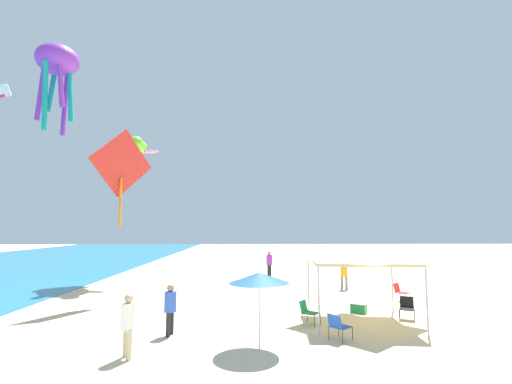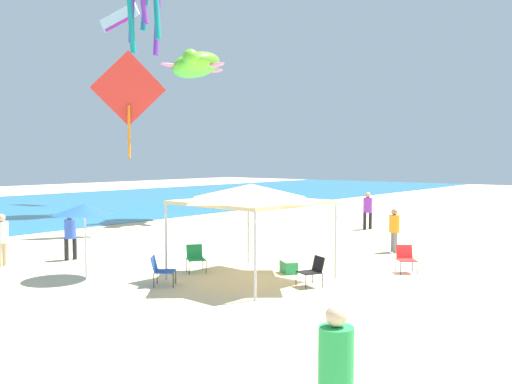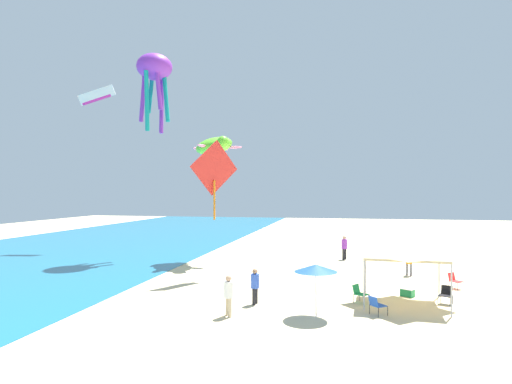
{
  "view_description": "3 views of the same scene",
  "coord_description": "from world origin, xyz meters",
  "px_view_note": "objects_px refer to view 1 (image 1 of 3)",
  "views": [
    {
      "loc": [
        -16.38,
        7.53,
        3.48
      ],
      "look_at": [
        1.07,
        7.1,
        5.22
      ],
      "focal_mm": 25.15,
      "sensor_mm": 36.0,
      "label": 1
    },
    {
      "loc": [
        -15.07,
        -6.77,
        3.5
      ],
      "look_at": [
        -2.93,
        2.98,
        2.54
      ],
      "focal_mm": 39.07,
      "sensor_mm": 36.0,
      "label": 2
    },
    {
      "loc": [
        -23.1,
        6.1,
        5.16
      ],
      "look_at": [
        1.07,
        11.1,
        5.17
      ],
      "focal_mm": 29.28,
      "sensor_mm": 36.0,
      "label": 3
    }
  ],
  "objects_px": {
    "person_near_umbrella": "(170,305)",
    "folding_chair_right_of_tent": "(400,291)",
    "person_far_stroller": "(344,273)",
    "kite_diamond_red": "(122,167)",
    "canopy_tent": "(359,255)",
    "folding_chair_near_cooler": "(407,306)",
    "beach_umbrella": "(259,278)",
    "person_by_tent": "(128,320)",
    "kite_turtle_lime": "(126,149)",
    "folding_chair_facing_ocean": "(338,325)",
    "kite_octopus_purple": "(57,65)",
    "cooler_box": "(359,308)",
    "person_watching_sky": "(269,262)",
    "folding_chair_left_of_tent": "(308,310)"
  },
  "relations": [
    {
      "from": "canopy_tent",
      "to": "person_by_tent",
      "type": "height_order",
      "value": "canopy_tent"
    },
    {
      "from": "person_by_tent",
      "to": "kite_diamond_red",
      "type": "height_order",
      "value": "kite_diamond_red"
    },
    {
      "from": "folding_chair_right_of_tent",
      "to": "person_watching_sky",
      "type": "relative_size",
      "value": 0.45
    },
    {
      "from": "beach_umbrella",
      "to": "folding_chair_near_cooler",
      "type": "xyz_separation_m",
      "value": [
        3.22,
        -5.78,
        -1.53
      ]
    },
    {
      "from": "person_watching_sky",
      "to": "kite_turtle_lime",
      "type": "height_order",
      "value": "kite_turtle_lime"
    },
    {
      "from": "beach_umbrella",
      "to": "canopy_tent",
      "type": "bearing_deg",
      "value": -53.34
    },
    {
      "from": "folding_chair_left_of_tent",
      "to": "folding_chair_right_of_tent",
      "type": "distance_m",
      "value": 6.45
    },
    {
      "from": "folding_chair_facing_ocean",
      "to": "kite_turtle_lime",
      "type": "distance_m",
      "value": 18.48
    },
    {
      "from": "folding_chair_facing_ocean",
      "to": "person_by_tent",
      "type": "relative_size",
      "value": 0.48
    },
    {
      "from": "folding_chair_facing_ocean",
      "to": "kite_octopus_purple",
      "type": "relative_size",
      "value": 0.13
    },
    {
      "from": "folding_chair_left_of_tent",
      "to": "person_near_umbrella",
      "type": "bearing_deg",
      "value": 140.15
    },
    {
      "from": "folding_chair_near_cooler",
      "to": "person_watching_sky",
      "type": "xyz_separation_m",
      "value": [
        11.89,
        4.54,
        0.6
      ]
    },
    {
      "from": "canopy_tent",
      "to": "person_far_stroller",
      "type": "bearing_deg",
      "value": -10.31
    },
    {
      "from": "beach_umbrella",
      "to": "cooler_box",
      "type": "xyz_separation_m",
      "value": [
        4.26,
        -4.24,
        -1.81
      ]
    },
    {
      "from": "folding_chair_left_of_tent",
      "to": "person_by_tent",
      "type": "bearing_deg",
      "value": 156.35
    },
    {
      "from": "canopy_tent",
      "to": "person_near_umbrella",
      "type": "bearing_deg",
      "value": 102.96
    },
    {
      "from": "folding_chair_right_of_tent",
      "to": "person_watching_sky",
      "type": "height_order",
      "value": "person_watching_sky"
    },
    {
      "from": "person_far_stroller",
      "to": "kite_octopus_purple",
      "type": "xyz_separation_m",
      "value": [
        4.14,
        18.91,
        14.0
      ]
    },
    {
      "from": "person_near_umbrella",
      "to": "folding_chair_right_of_tent",
      "type": "bearing_deg",
      "value": -52.66
    },
    {
      "from": "person_watching_sky",
      "to": "person_by_tent",
      "type": "bearing_deg",
      "value": 10.19
    },
    {
      "from": "person_watching_sky",
      "to": "folding_chair_right_of_tent",
      "type": "bearing_deg",
      "value": 60.92
    },
    {
      "from": "beach_umbrella",
      "to": "person_far_stroller",
      "type": "height_order",
      "value": "beach_umbrella"
    },
    {
      "from": "folding_chair_facing_ocean",
      "to": "person_watching_sky",
      "type": "height_order",
      "value": "person_watching_sky"
    },
    {
      "from": "canopy_tent",
      "to": "folding_chair_near_cooler",
      "type": "height_order",
      "value": "canopy_tent"
    },
    {
      "from": "kite_turtle_lime",
      "to": "folding_chair_facing_ocean",
      "type": "bearing_deg",
      "value": 4.63
    },
    {
      "from": "canopy_tent",
      "to": "cooler_box",
      "type": "relative_size",
      "value": 5.13
    },
    {
      "from": "canopy_tent",
      "to": "kite_diamond_red",
      "type": "bearing_deg",
      "value": 69.37
    },
    {
      "from": "beach_umbrella",
      "to": "kite_octopus_purple",
      "type": "relative_size",
      "value": 0.34
    },
    {
      "from": "folding_chair_left_of_tent",
      "to": "kite_turtle_lime",
      "type": "distance_m",
      "value": 16.84
    },
    {
      "from": "person_far_stroller",
      "to": "kite_diamond_red",
      "type": "xyz_separation_m",
      "value": [
        -2.93,
        11.64,
        5.5
      ]
    },
    {
      "from": "folding_chair_near_cooler",
      "to": "beach_umbrella",
      "type": "bearing_deg",
      "value": -125.42
    },
    {
      "from": "canopy_tent",
      "to": "person_near_umbrella",
      "type": "distance_m",
      "value": 7.07
    },
    {
      "from": "kite_turtle_lime",
      "to": "beach_umbrella",
      "type": "bearing_deg",
      "value": -3.89
    },
    {
      "from": "beach_umbrella",
      "to": "cooler_box",
      "type": "height_order",
      "value": "beach_umbrella"
    },
    {
      "from": "folding_chair_right_of_tent",
      "to": "person_watching_sky",
      "type": "distance_m",
      "value": 10.3
    },
    {
      "from": "folding_chair_near_cooler",
      "to": "person_watching_sky",
      "type": "relative_size",
      "value": 0.45
    },
    {
      "from": "folding_chair_left_of_tent",
      "to": "folding_chair_right_of_tent",
      "type": "bearing_deg",
      "value": -17.58
    },
    {
      "from": "person_far_stroller",
      "to": "kite_diamond_red",
      "type": "distance_m",
      "value": 13.2
    },
    {
      "from": "folding_chair_left_of_tent",
      "to": "folding_chair_near_cooler",
      "type": "bearing_deg",
      "value": -46.78
    },
    {
      "from": "folding_chair_facing_ocean",
      "to": "folding_chair_left_of_tent",
      "type": "bearing_deg",
      "value": -21.76
    },
    {
      "from": "cooler_box",
      "to": "person_far_stroller",
      "type": "bearing_deg",
      "value": -9.21
    },
    {
      "from": "folding_chair_left_of_tent",
      "to": "person_watching_sky",
      "type": "relative_size",
      "value": 0.45
    },
    {
      "from": "canopy_tent",
      "to": "person_watching_sky",
      "type": "relative_size",
      "value": 2.09
    },
    {
      "from": "person_by_tent",
      "to": "kite_octopus_purple",
      "type": "relative_size",
      "value": 0.27
    },
    {
      "from": "folding_chair_near_cooler",
      "to": "person_near_umbrella",
      "type": "height_order",
      "value": "person_near_umbrella"
    },
    {
      "from": "beach_umbrella",
      "to": "person_near_umbrella",
      "type": "relative_size",
      "value": 1.33
    },
    {
      "from": "person_far_stroller",
      "to": "person_near_umbrella",
      "type": "distance_m",
      "value": 11.58
    },
    {
      "from": "kite_diamond_red",
      "to": "kite_octopus_purple",
      "type": "relative_size",
      "value": 0.76
    },
    {
      "from": "person_by_tent",
      "to": "kite_turtle_lime",
      "type": "relative_size",
      "value": 0.38
    },
    {
      "from": "kite_octopus_purple",
      "to": "person_by_tent",
      "type": "bearing_deg",
      "value": -11.08
    }
  ]
}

